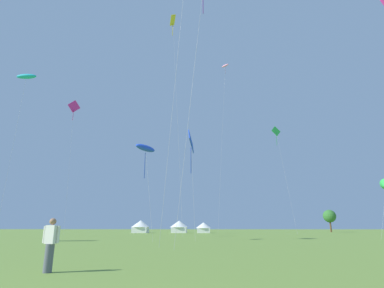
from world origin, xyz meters
The scene contains 12 objects.
kite_blue_diamond centered at (-0.10, 31.68, 11.26)m, with size 0.91×3.01×12.92m.
kite_pink_parafoil centered at (5.97, 58.36, 36.20)m, with size 3.45×2.26×36.88m.
kite_green_diamond centered at (15.78, 56.44, 19.91)m, with size 3.31×1.56×21.41m.
kite_magenta_diamond centered at (-26.12, 54.65, 25.55)m, with size 2.52×2.79×27.24m.
kite_cyan_parafoil centered at (-25.14, 36.36, 23.23)m, with size 3.07×1.68×23.71m.
kite_blue_parafoil centered at (-5.29, 30.09, 10.24)m, with size 2.91×3.71×10.84m.
kite_yellow_diamond centered at (-4.13, 43.76, 37.14)m, with size 2.74×2.64×39.08m.
person_spectator centered at (-3.30, 6.54, 0.85)m, with size 0.57×0.30×1.73m.
festival_tent_center centered at (-15.25, 74.48, 1.68)m, with size 4.65×4.65×3.03m.
festival_tent_left centered at (-5.59, 74.48, 1.65)m, with size 4.57×4.57×2.97m.
festival_tent_right centered at (0.48, 74.48, 1.40)m, with size 3.88×3.88×2.52m.
tree_distant_right centered at (36.01, 87.45, 4.37)m, with size 3.53×3.53×6.18m.
Camera 1 is at (2.02, -3.90, 1.44)m, focal length 28.69 mm.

